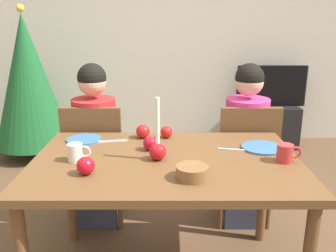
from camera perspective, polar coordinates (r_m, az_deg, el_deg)
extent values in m
cube|color=beige|center=(4.36, 0.16, 14.72)|extent=(6.40, 0.10, 2.60)
cube|color=brown|center=(1.91, -0.03, -5.78)|extent=(1.40, 0.90, 0.04)
cylinder|color=brown|center=(2.51, -15.01, -10.04)|extent=(0.06, 0.06, 0.71)
cylinder|color=brown|center=(2.50, 15.09, -10.10)|extent=(0.06, 0.06, 0.71)
cube|color=brown|center=(2.71, -10.66, -5.89)|extent=(0.40, 0.40, 0.04)
cube|color=brown|center=(2.46, -11.73, -2.24)|extent=(0.40, 0.04, 0.45)
cylinder|color=brown|center=(2.93, -6.50, -8.73)|extent=(0.04, 0.04, 0.41)
cylinder|color=brown|center=(2.99, -13.07, -8.55)|extent=(0.04, 0.04, 0.41)
cylinder|color=brown|center=(2.63, -7.36, -11.93)|extent=(0.04, 0.04, 0.41)
cylinder|color=brown|center=(2.69, -14.70, -11.62)|extent=(0.04, 0.04, 0.41)
cube|color=brown|center=(2.72, 11.93, -5.91)|extent=(0.40, 0.40, 0.04)
cube|color=brown|center=(2.46, 13.08, -2.26)|extent=(0.40, 0.04, 0.45)
cylinder|color=brown|center=(2.99, 14.26, -8.56)|extent=(0.04, 0.04, 0.41)
cylinder|color=brown|center=(2.93, 7.72, -8.73)|extent=(0.04, 0.04, 0.41)
cylinder|color=brown|center=(2.70, 15.96, -11.63)|extent=(0.04, 0.04, 0.41)
cylinder|color=brown|center=(2.63, 8.65, -11.93)|extent=(0.04, 0.04, 0.41)
cube|color=#33384C|center=(2.75, -10.62, -10.24)|extent=(0.28, 0.28, 0.45)
cylinder|color=#AD2323|center=(2.57, -11.18, -0.97)|extent=(0.30, 0.30, 0.48)
sphere|color=tan|center=(2.49, -11.64, 6.83)|extent=(0.19, 0.19, 0.19)
sphere|color=black|center=(2.48, -11.68, 7.51)|extent=(0.19, 0.19, 0.19)
cube|color=#33384C|center=(2.76, 11.87, -10.24)|extent=(0.28, 0.28, 0.45)
cylinder|color=#D1337A|center=(2.58, 12.49, -1.00)|extent=(0.30, 0.30, 0.48)
sphere|color=tan|center=(2.50, 13.01, 6.77)|extent=(0.19, 0.19, 0.19)
sphere|color=black|center=(2.49, 13.05, 7.45)|extent=(0.19, 0.19, 0.19)
cube|color=black|center=(4.40, 15.80, 0.07)|extent=(0.64, 0.40, 0.48)
cube|color=black|center=(4.30, 16.29, 6.09)|extent=(0.79, 0.04, 0.46)
cube|color=black|center=(4.29, 16.29, 6.08)|extent=(0.76, 0.05, 0.46)
cylinder|color=brown|center=(4.24, -19.88, -3.36)|extent=(0.08, 0.08, 0.14)
cone|color=#195628|center=(4.06, -20.94, 6.68)|extent=(0.78, 0.78, 1.37)
sphere|color=yellow|center=(4.01, -22.06, 16.90)|extent=(0.08, 0.08, 0.08)
sphere|color=red|center=(1.87, -1.36, -4.06)|extent=(0.09, 0.09, 0.09)
cylinder|color=#EFE5C6|center=(1.82, -1.40, 0.82)|extent=(0.02, 0.02, 0.24)
cylinder|color=teal|center=(2.23, -12.87, -2.06)|extent=(0.21, 0.21, 0.01)
cylinder|color=teal|center=(2.11, 14.91, -3.34)|extent=(0.23, 0.23, 0.01)
cylinder|color=silver|center=(1.92, -14.22, -4.05)|extent=(0.08, 0.08, 0.09)
torus|color=silver|center=(1.90, -12.76, -3.95)|extent=(0.06, 0.01, 0.06)
cylinder|color=#B72D2D|center=(1.94, 18.24, -4.13)|extent=(0.08, 0.08, 0.09)
torus|color=#B72D2D|center=(1.96, 19.75, -3.97)|extent=(0.06, 0.01, 0.06)
cube|color=silver|center=(2.18, -8.55, -2.37)|extent=(0.18, 0.04, 0.01)
cube|color=silver|center=(2.05, 10.71, -3.74)|extent=(0.18, 0.05, 0.01)
cylinder|color=brown|center=(1.67, 4.09, -7.32)|extent=(0.15, 0.15, 0.06)
sphere|color=#B20F1F|center=(2.01, -2.59, -2.74)|extent=(0.08, 0.08, 0.08)
sphere|color=red|center=(2.21, -3.74, -0.85)|extent=(0.08, 0.08, 0.08)
sphere|color=red|center=(1.75, -12.63, -6.11)|extent=(0.09, 0.09, 0.09)
sphere|color=red|center=(2.21, 0.14, -0.95)|extent=(0.07, 0.07, 0.07)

